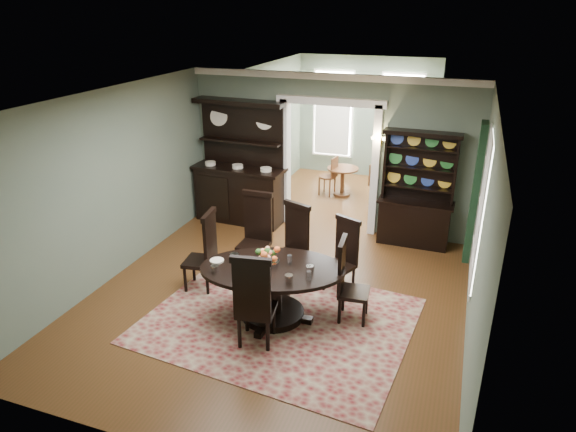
% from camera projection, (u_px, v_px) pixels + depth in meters
% --- Properties ---
extents(room, '(5.51, 6.01, 3.01)m').
position_uv_depth(room, '(275.00, 202.00, 7.20)').
color(room, '#562F16').
rests_on(room, ground).
extents(parlor, '(3.51, 3.50, 3.01)m').
position_uv_depth(parlor, '(358.00, 125.00, 12.00)').
color(parlor, '#562F16').
rests_on(parlor, ground).
extents(doorway_trim, '(2.08, 0.25, 2.57)m').
position_uv_depth(doorway_trim, '(330.00, 148.00, 9.76)').
color(doorway_trim, white).
rests_on(doorway_trim, floor).
extents(right_window, '(0.15, 1.47, 2.12)m').
position_uv_depth(right_window, '(478.00, 202.00, 7.13)').
color(right_window, white).
rests_on(right_window, wall_right).
extents(wall_sconce, '(0.27, 0.21, 0.21)m').
position_uv_depth(wall_sconce, '(379.00, 140.00, 9.23)').
color(wall_sconce, gold).
rests_on(wall_sconce, back_wall_right).
extents(rug, '(3.83, 3.18, 0.01)m').
position_uv_depth(rug, '(279.00, 320.00, 7.27)').
color(rug, maroon).
rests_on(rug, floor).
extents(dining_table, '(2.29, 2.29, 0.79)m').
position_uv_depth(dining_table, '(273.00, 283.00, 7.16)').
color(dining_table, black).
rests_on(dining_table, rug).
extents(centerpiece, '(1.54, 0.99, 0.25)m').
position_uv_depth(centerpiece, '(268.00, 259.00, 7.13)').
color(centerpiece, white).
rests_on(centerpiece, dining_table).
extents(chair_far_left, '(0.52, 0.48, 1.36)m').
position_uv_depth(chair_far_left, '(256.00, 230.00, 8.42)').
color(chair_far_left, black).
rests_on(chair_far_left, rug).
extents(chair_far_mid, '(0.61, 0.60, 1.30)m').
position_uv_depth(chair_far_mid, '(293.00, 241.00, 8.11)').
color(chair_far_mid, black).
rests_on(chair_far_mid, rug).
extents(chair_far_right, '(0.56, 0.55, 1.18)m').
position_uv_depth(chair_far_right, '(344.00, 253.00, 7.87)').
color(chair_far_right, black).
rests_on(chair_far_right, rug).
extents(chair_end_left, '(0.52, 0.54, 1.30)m').
position_uv_depth(chair_end_left, '(205.00, 249.00, 7.84)').
color(chair_end_left, black).
rests_on(chair_end_left, rug).
extents(chair_end_right, '(0.47, 0.49, 1.22)m').
position_uv_depth(chair_end_right, '(347.00, 278.00, 7.09)').
color(chair_end_right, black).
rests_on(chair_end_right, rug).
extents(chair_near, '(0.57, 0.54, 1.35)m').
position_uv_depth(chair_near, '(254.00, 299.00, 6.46)').
color(chair_near, black).
rests_on(chair_near, rug).
extents(sideboard, '(1.89, 0.73, 2.45)m').
position_uv_depth(sideboard, '(240.00, 180.00, 10.35)').
color(sideboard, black).
rests_on(sideboard, floor).
extents(welsh_dresser, '(1.36, 0.52, 2.11)m').
position_uv_depth(welsh_dresser, '(416.00, 204.00, 9.36)').
color(welsh_dresser, black).
rests_on(welsh_dresser, floor).
extents(parlor_table, '(0.72, 0.72, 0.66)m').
position_uv_depth(parlor_table, '(342.00, 177.00, 11.85)').
color(parlor_table, brown).
rests_on(parlor_table, parlor_floor).
extents(parlor_chair_left, '(0.41, 0.40, 0.92)m').
position_uv_depth(parlor_chair_left, '(330.00, 175.00, 11.84)').
color(parlor_chair_left, brown).
rests_on(parlor_chair_left, parlor_floor).
extents(parlor_chair_right, '(0.41, 0.40, 0.92)m').
position_uv_depth(parlor_chair_right, '(376.00, 182.00, 11.35)').
color(parlor_chair_right, brown).
rests_on(parlor_chair_right, parlor_floor).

